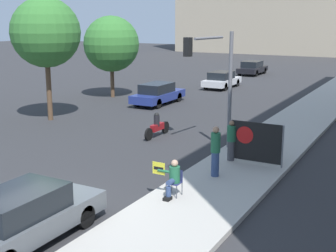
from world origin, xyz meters
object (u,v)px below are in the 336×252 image
(car_on_road_midblock, at_px, (222,80))
(seated_protester, at_px, (173,177))
(street_tree_midblock, at_px, (111,44))
(street_tree_near_curb, at_px, (46,33))
(pedestrian_behind, at_px, (231,140))
(motorcycle_on_road, at_px, (157,126))
(traffic_light_pole, at_px, (213,69))
(car_on_road_distant, at_px, (252,68))
(jogger_on_sidewalk, at_px, (215,151))
(protest_banner, at_px, (256,142))
(parked_car_curbside, at_px, (23,216))
(car_on_road_nearest, at_px, (158,94))

(car_on_road_midblock, bearing_deg, seated_protester, -71.14)
(street_tree_midblock, bearing_deg, seated_protester, -49.23)
(street_tree_near_curb, bearing_deg, pedestrian_behind, -13.14)
(motorcycle_on_road, bearing_deg, street_tree_midblock, 135.64)
(traffic_light_pole, bearing_deg, car_on_road_distant, 105.15)
(car_on_road_distant, bearing_deg, street_tree_near_curb, -96.58)
(seated_protester, relative_size, car_on_road_distant, 0.27)
(jogger_on_sidewalk, bearing_deg, protest_banner, -89.32)
(car_on_road_midblock, relative_size, street_tree_midblock, 0.74)
(protest_banner, relative_size, parked_car_curbside, 0.46)
(seated_protester, height_order, pedestrian_behind, pedestrian_behind)
(car_on_road_distant, relative_size, motorcycle_on_road, 1.96)
(street_tree_midblock, bearing_deg, street_tree_near_curb, -79.97)
(street_tree_midblock, bearing_deg, parked_car_curbside, -60.35)
(parked_car_curbside, relative_size, car_on_road_nearest, 1.01)
(car_on_road_nearest, bearing_deg, motorcycle_on_road, -60.16)
(jogger_on_sidewalk, bearing_deg, street_tree_near_curb, -0.08)
(jogger_on_sidewalk, relative_size, protest_banner, 0.86)
(jogger_on_sidewalk, distance_m, protest_banner, 2.19)
(protest_banner, height_order, street_tree_midblock, street_tree_midblock)
(pedestrian_behind, bearing_deg, car_on_road_midblock, -123.53)
(street_tree_near_curb, distance_m, street_tree_midblock, 8.21)
(street_tree_near_curb, bearing_deg, parked_car_curbside, -49.89)
(traffic_light_pole, bearing_deg, protest_banner, -35.26)
(seated_protester, xyz_separation_m, street_tree_near_curb, (-11.72, 7.22, 4.05))
(seated_protester, height_order, street_tree_midblock, street_tree_midblock)
(parked_car_curbside, bearing_deg, jogger_on_sidewalk, 70.08)
(traffic_light_pole, relative_size, street_tree_midblock, 0.85)
(parked_car_curbside, xyz_separation_m, car_on_road_midblock, (-5.91, 27.51, -0.04))
(jogger_on_sidewalk, relative_size, motorcycle_on_road, 0.81)
(motorcycle_on_road, bearing_deg, street_tree_near_curb, 176.68)
(car_on_road_nearest, bearing_deg, car_on_road_midblock, 83.99)
(car_on_road_midblock, distance_m, motorcycle_on_road, 16.76)
(seated_protester, xyz_separation_m, street_tree_midblock, (-13.14, 15.24, 3.02))
(pedestrian_behind, height_order, traffic_light_pole, traffic_light_pole)
(pedestrian_behind, bearing_deg, street_tree_midblock, -95.97)
(seated_protester, bearing_deg, parked_car_curbside, -129.56)
(seated_protester, bearing_deg, street_tree_midblock, 116.31)
(car_on_road_midblock, bearing_deg, motorcycle_on_road, -78.23)
(pedestrian_behind, xyz_separation_m, car_on_road_nearest, (-9.07, 9.95, -0.27))
(pedestrian_behind, distance_m, car_on_road_midblock, 20.47)
(car_on_road_midblock, xyz_separation_m, car_on_road_distant, (-0.80, 9.97, 0.01))
(jogger_on_sidewalk, bearing_deg, motorcycle_on_road, -20.21)
(seated_protester, relative_size, pedestrian_behind, 0.73)
(traffic_light_pole, xyz_separation_m, car_on_road_nearest, (-7.40, 8.06, -2.78))
(jogger_on_sidewalk, bearing_deg, street_tree_midblock, -21.88)
(protest_banner, bearing_deg, jogger_on_sidewalk, -110.88)
(jogger_on_sidewalk, bearing_deg, car_on_road_midblock, -46.59)
(protest_banner, xyz_separation_m, car_on_road_distant, (-9.92, 28.73, -0.34))
(traffic_light_pole, bearing_deg, street_tree_near_curb, 175.00)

